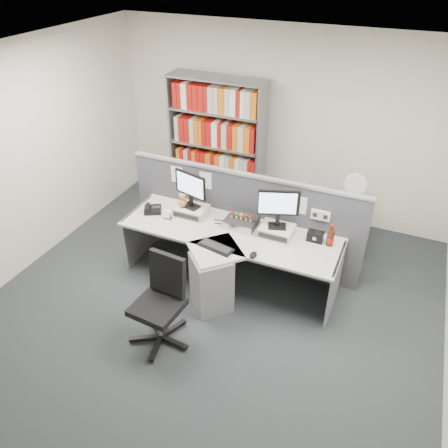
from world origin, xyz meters
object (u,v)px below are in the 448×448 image
at_px(monitor_left, 190,187).
at_px(speaker, 315,236).
at_px(desktop_pc, 242,222).
at_px(desk_phone, 152,209).
at_px(desk_calendar, 168,215).
at_px(desk_fan, 355,186).
at_px(filing_cabinet, 348,229).
at_px(mouse, 253,255).
at_px(keyboard, 216,247).
at_px(desk, 222,260).
at_px(cola_bottle, 330,238).
at_px(shelving_unit, 217,147).
at_px(monitor_right, 279,206).
at_px(office_chair, 161,299).

relative_size(monitor_left, speaker, 2.51).
height_order(desktop_pc, desk_phone, desktop_pc).
xyz_separation_m(monitor_left, desktop_pc, (0.66, 0.01, -0.33)).
bearing_deg(desk_calendar, desk_fan, 31.53).
relative_size(filing_cabinet, desk_fan, 1.49).
distance_m(desktop_pc, mouse, 0.62).
distance_m(keyboard, desk_phone, 1.11).
bearing_deg(filing_cabinet, keyboard, -128.09).
distance_m(desktop_pc, filing_cabinet, 1.56).
bearing_deg(desk, desk_fan, 49.38).
height_order(monitor_left, mouse, monitor_left).
distance_m(mouse, cola_bottle, 0.89).
bearing_deg(desktop_pc, shelving_unit, 123.91).
bearing_deg(desktop_pc, desk_phone, -171.92).
xyz_separation_m(keyboard, filing_cabinet, (1.21, 1.54, -0.38)).
bearing_deg(desk, keyboard, -93.71).
bearing_deg(monitor_right, filing_cabinet, 56.09).
height_order(speaker, filing_cabinet, speaker).
relative_size(monitor_right, filing_cabinet, 0.67).
xyz_separation_m(monitor_left, desk_calendar, (-0.22, -0.21, -0.33)).
height_order(mouse, desk_fan, desk_fan).
bearing_deg(desk_calendar, cola_bottle, 7.13).
bearing_deg(mouse, desk_fan, 62.89).
bearing_deg(speaker, monitor_right, -173.78).
bearing_deg(speaker, office_chair, -132.40).
xyz_separation_m(speaker, shelving_unit, (-1.86, 1.42, 0.19)).
relative_size(keyboard, filing_cabinet, 0.62).
xyz_separation_m(desk_phone, desk_calendar, (0.25, -0.06, 0.01)).
bearing_deg(desk_fan, desk, -130.62).
height_order(shelving_unit, filing_cabinet, shelving_unit).
xyz_separation_m(desktop_pc, speaker, (0.88, 0.04, 0.01)).
distance_m(monitor_right, office_chair, 1.62).
bearing_deg(office_chair, shelving_unit, 102.86).
relative_size(monitor_left, cola_bottle, 1.70).
height_order(desk_phone, speaker, speaker).
height_order(keyboard, speaker, speaker).
height_order(desktop_pc, keyboard, desktop_pc).
bearing_deg(keyboard, desk, 86.29).
height_order(monitor_left, keyboard, monitor_left).
xyz_separation_m(keyboard, desk_fan, (1.21, 1.54, 0.26)).
distance_m(mouse, filing_cabinet, 1.75).
bearing_deg(monitor_right, mouse, -100.69).
distance_m(desk_fan, office_chair, 2.78).
bearing_deg(desktop_pc, desk, -101.31).
xyz_separation_m(monitor_right, desktop_pc, (-0.44, 0.01, -0.33)).
distance_m(desk, filing_cabinet, 1.85).
xyz_separation_m(shelving_unit, office_chair, (0.63, -2.76, -0.46)).
height_order(mouse, cola_bottle, cola_bottle).
xyz_separation_m(desktop_pc, shelving_unit, (-0.98, 1.46, 0.21)).
bearing_deg(keyboard, office_chair, -108.69).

